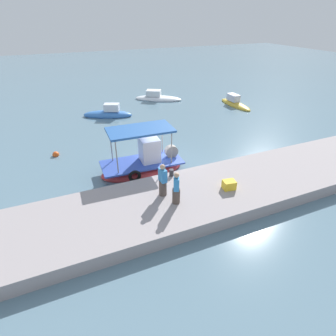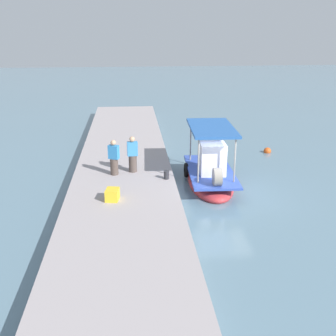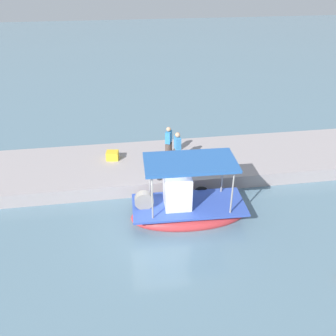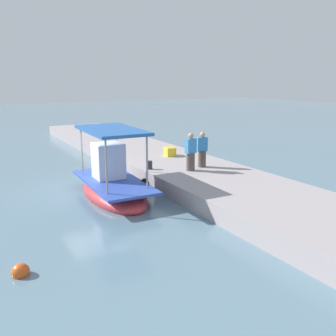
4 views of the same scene
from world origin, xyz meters
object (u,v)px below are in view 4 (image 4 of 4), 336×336
at_px(cargo_crate, 170,152).
at_px(marker_buoy, 21,272).
at_px(fisherman_by_crate, 202,151).
at_px(main_fishing_boat, 113,184).
at_px(mooring_bollard, 150,165).
at_px(fisherman_near_bollard, 191,154).

height_order(cargo_crate, marker_buoy, cargo_crate).
relative_size(fisherman_by_crate, cargo_crate, 2.66).
bearing_deg(main_fishing_boat, fisherman_by_crate, -88.78).
bearing_deg(mooring_bollard, fisherman_near_bollard, -127.25).
xyz_separation_m(main_fishing_boat, fisherman_by_crate, (0.10, -4.52, 0.92)).
distance_m(main_fishing_boat, fisherman_by_crate, 4.61).
bearing_deg(marker_buoy, fisherman_near_bollard, -60.06).
xyz_separation_m(fisherman_near_bollard, marker_buoy, (-4.63, 8.04, -1.37)).
distance_m(fisherman_near_bollard, cargo_crate, 3.46).
xyz_separation_m(main_fishing_boat, marker_buoy, (-4.86, 4.38, -0.43)).
distance_m(mooring_bollard, cargo_crate, 3.19).
bearing_deg(marker_buoy, fisherman_by_crate, -60.87).
height_order(fisherman_near_bollard, marker_buoy, fisherman_near_bollard).
relative_size(mooring_bollard, cargo_crate, 0.62).
bearing_deg(fisherman_by_crate, main_fishing_boat, 91.22).
height_order(main_fishing_boat, marker_buoy, main_fishing_boat).
bearing_deg(fisherman_by_crate, cargo_crate, 0.17).
distance_m(fisherman_near_bollard, marker_buoy, 9.38).
distance_m(fisherman_near_bollard, mooring_bollard, 1.95).
bearing_deg(main_fishing_boat, fisherman_near_bollard, -93.59).
xyz_separation_m(cargo_crate, marker_buoy, (-7.94, 8.89, -0.83)).
xyz_separation_m(fisherman_near_bollard, cargo_crate, (3.31, -0.85, -0.54)).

